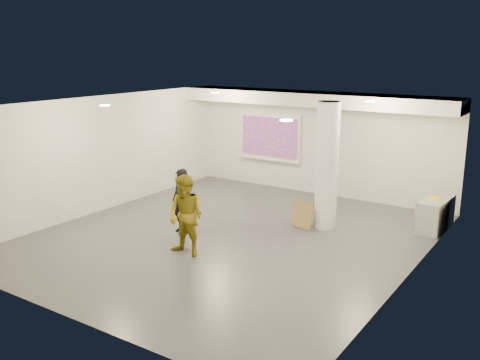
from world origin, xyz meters
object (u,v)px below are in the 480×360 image
Objects in this scene: man at (186,216)px; credenza at (435,214)px; column at (327,166)px; projection_screen at (270,138)px; woman at (181,201)px.

credenza is at bearing 49.77° from man.
column is 2.81m from credenza.
column is 2.34× the size of credenza.
column reaches higher than man.
projection_screen is 5.61m from credenza.
column is 3.64m from man.
projection_screen is 1.25× the size of man.
credenza is at bearing 46.25° from woman.
woman is 1.39m from man.
projection_screen is (-3.10, 2.65, 0.03)m from column.
projection_screen is 6.05m from man.
column is 1.99× the size of woman.
man is at bearing -126.94° from credenza.
man is (1.46, -5.83, -0.69)m from projection_screen.
credenza is at bearing -14.27° from projection_screen.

